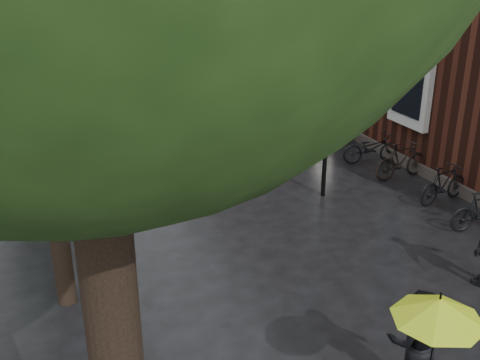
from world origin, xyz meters
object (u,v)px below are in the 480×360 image
person_black (415,342)px  ad_lightbox (330,110)px  lamp_post (328,106)px  parked_bicycles (342,133)px

person_black → ad_lightbox: (4.83, 10.79, 0.07)m
person_black → lamp_post: lamp_post is taller
parked_bicycles → lamp_post: lamp_post is taller
parked_bicycles → lamp_post: 4.30m
person_black → lamp_post: 6.87m
parked_bicycles → ad_lightbox: (0.30, 1.37, 0.39)m
person_black → ad_lightbox: size_ratio=0.93×
person_black → parked_bicycles: person_black is taller
parked_bicycles → person_black: bearing=-115.7°
parked_bicycles → ad_lightbox: size_ratio=9.25×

